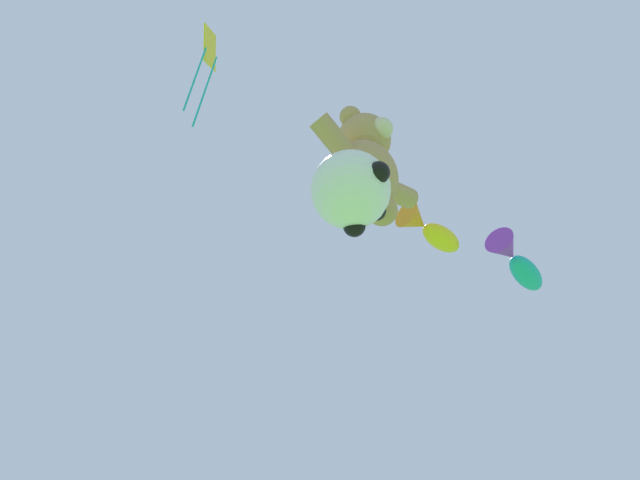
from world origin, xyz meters
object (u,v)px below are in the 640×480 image
at_px(soccer_ball_kite, 351,190).
at_px(diamond_kite, 207,57).
at_px(fish_kite_violet, 365,171).
at_px(fish_kite_goldfin, 428,229).
at_px(teddy_bear_kite, 367,163).
at_px(fish_kite_teal, 516,261).

xyz_separation_m(soccer_ball_kite, diamond_kite, (-1.74, 1.49, 3.33)).
bearing_deg(fish_kite_violet, fish_kite_goldfin, 0.67).
distance_m(teddy_bear_kite, soccer_ball_kite, 1.52).
bearing_deg(teddy_bear_kite, fish_kite_teal, 7.16).
relative_size(fish_kite_goldfin, diamond_kite, 0.63).
xyz_separation_m(fish_kite_violet, fish_kite_goldfin, (2.02, 0.02, -0.10)).
height_order(teddy_bear_kite, fish_kite_violet, fish_kite_violet).
xyz_separation_m(teddy_bear_kite, soccer_ball_kite, (-0.60, -0.18, -1.39)).
relative_size(soccer_ball_kite, fish_kite_teal, 0.58).
bearing_deg(fish_kite_teal, soccer_ball_kite, -171.98).
xyz_separation_m(fish_kite_goldfin, fish_kite_teal, (2.63, -0.57, 0.55)).
height_order(fish_kite_goldfin, diamond_kite, fish_kite_goldfin).
bearing_deg(diamond_kite, soccer_ball_kite, -40.56).
bearing_deg(soccer_ball_kite, diamond_kite, 139.44).
relative_size(fish_kite_violet, fish_kite_teal, 0.72).
bearing_deg(fish_kite_teal, teddy_bear_kite, -172.84).
bearing_deg(fish_kite_goldfin, teddy_bear_kite, -159.56).
height_order(soccer_ball_kite, diamond_kite, diamond_kite).
bearing_deg(fish_kite_goldfin, diamond_kite, -179.54).
height_order(teddy_bear_kite, diamond_kite, diamond_kite).
relative_size(teddy_bear_kite, fish_kite_teal, 1.11).
xyz_separation_m(soccer_ball_kite, fish_kite_goldfin, (4.25, 1.54, 3.91)).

